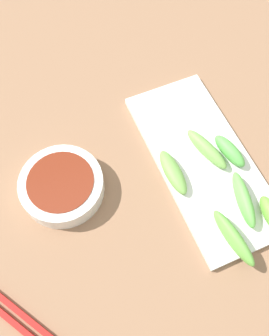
# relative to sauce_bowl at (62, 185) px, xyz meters

# --- Properties ---
(tabletop) EXTENTS (2.10, 2.10, 0.02)m
(tabletop) POSITION_rel_sauce_bowl_xyz_m (0.13, -0.03, -0.03)
(tabletop) COLOR #90684C
(tabletop) RESTS_ON ground
(sauce_bowl) EXTENTS (0.13, 0.13, 0.04)m
(sauce_bowl) POSITION_rel_sauce_bowl_xyz_m (0.00, 0.00, 0.00)
(sauce_bowl) COLOR white
(sauce_bowl) RESTS_ON tabletop
(serving_plate) EXTENTS (0.15, 0.33, 0.01)m
(serving_plate) POSITION_rel_sauce_bowl_xyz_m (0.23, -0.04, -0.01)
(serving_plate) COLOR white
(serving_plate) RESTS_ON tabletop
(broccoli_stalk_0) EXTENTS (0.04, 0.10, 0.03)m
(broccoli_stalk_0) POSITION_rel_sauce_bowl_xyz_m (0.25, -0.14, 0.01)
(broccoli_stalk_0) COLOR #65BA4E
(broccoli_stalk_0) RESTS_ON serving_plate
(broccoli_stalk_1) EXTENTS (0.05, 0.09, 0.02)m
(broccoli_stalk_1) POSITION_rel_sauce_bowl_xyz_m (0.24, -0.03, 0.01)
(broccoli_stalk_1) COLOR #76B050
(broccoli_stalk_1) RESTS_ON serving_plate
(broccoli_stalk_2) EXTENTS (0.03, 0.08, 0.02)m
(broccoli_stalk_2) POSITION_rel_sauce_bowl_xyz_m (0.17, -0.05, 0.00)
(broccoli_stalk_2) COLOR #73AD4D
(broccoli_stalk_2) RESTS_ON serving_plate
(broccoli_stalk_4) EXTENTS (0.04, 0.07, 0.03)m
(broccoli_stalk_4) POSITION_rel_sauce_bowl_xyz_m (0.28, -0.05, 0.01)
(broccoli_stalk_4) COLOR #5BB64D
(broccoli_stalk_4) RESTS_ON serving_plate
(broccoli_stalk_5) EXTENTS (0.03, 0.10, 0.03)m
(broccoli_stalk_5) POSITION_rel_sauce_bowl_xyz_m (0.21, -0.18, 0.01)
(broccoli_stalk_5) COLOR #67B045
(broccoli_stalk_5) RESTS_ON serving_plate
(chopsticks) EXTENTS (0.14, 0.21, 0.01)m
(chopsticks) POSITION_rel_sauce_bowl_xyz_m (-0.10, -0.19, -0.02)
(chopsticks) COLOR #B01A16
(chopsticks) RESTS_ON tabletop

